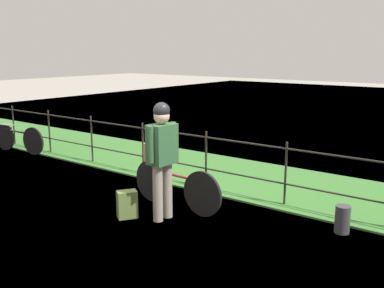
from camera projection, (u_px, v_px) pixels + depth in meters
ground_plane at (133, 219)px, 6.36m from camera, size 60.00×60.00×0.00m
grass_strip at (234, 175)px, 8.50m from camera, size 27.00×2.40×0.03m
harbor_water at (367, 120)px, 15.34m from camera, size 30.00×30.00×0.00m
iron_fence at (206, 156)px, 7.66m from camera, size 18.04×0.04×1.01m
bicycle_main at (175, 186)px, 6.72m from camera, size 1.70×0.18×0.67m
wooden_crate at (157, 152)px, 6.86m from camera, size 0.35×0.28×0.29m
terrier_dog at (158, 139)px, 6.80m from camera, size 0.32×0.15×0.18m
cyclist_person at (162, 151)px, 6.15m from camera, size 0.28×0.54×1.68m
backpack_on_paving at (127, 204)px, 6.36m from camera, size 0.30×0.33×0.40m
mooring_bollard at (342, 219)px, 5.83m from camera, size 0.20×0.20×0.37m
bicycle_parked at (18, 138)px, 10.45m from camera, size 1.64×0.27×0.64m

